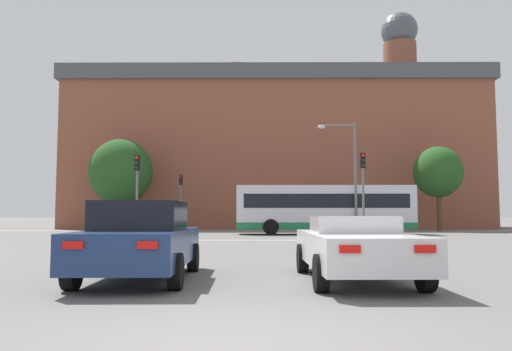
{
  "coord_description": "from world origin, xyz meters",
  "views": [
    {
      "loc": [
        0.26,
        -5.14,
        1.3
      ],
      "look_at": [
        0.09,
        24.47,
        3.61
      ],
      "focal_mm": 35.0,
      "sensor_mm": 36.0,
      "label": 1
    }
  ],
  "objects_px": {
    "car_saloon_left": "(141,240)",
    "traffic_light_near_left": "(137,183)",
    "traffic_light_far_left": "(181,193)",
    "bus_crossing_lead": "(324,208)",
    "traffic_light_near_right": "(363,181)",
    "street_lamp_junction": "(348,165)",
    "car_roadster_right": "(355,247)",
    "pedestrian_waiting": "(344,218)"
  },
  "relations": [
    {
      "from": "car_saloon_left",
      "to": "traffic_light_near_left",
      "type": "distance_m",
      "value": 16.58
    },
    {
      "from": "traffic_light_far_left",
      "to": "traffic_light_near_left",
      "type": "relative_size",
      "value": 1.0
    },
    {
      "from": "bus_crossing_lead",
      "to": "traffic_light_near_right",
      "type": "bearing_deg",
      "value": -169.75
    },
    {
      "from": "bus_crossing_lead",
      "to": "street_lamp_junction",
      "type": "xyz_separation_m",
      "value": [
        1.34,
        -1.56,
        2.67
      ]
    },
    {
      "from": "car_roadster_right",
      "to": "traffic_light_near_right",
      "type": "height_order",
      "value": "traffic_light_near_right"
    },
    {
      "from": "street_lamp_junction",
      "to": "pedestrian_waiting",
      "type": "distance_m",
      "value": 8.44
    },
    {
      "from": "traffic_light_far_left",
      "to": "pedestrian_waiting",
      "type": "xyz_separation_m",
      "value": [
        12.68,
        0.21,
        -1.9
      ]
    },
    {
      "from": "traffic_light_far_left",
      "to": "car_roadster_right",
      "type": "bearing_deg",
      "value": -74.51
    },
    {
      "from": "bus_crossing_lead",
      "to": "traffic_light_far_left",
      "type": "xyz_separation_m",
      "value": [
        -10.36,
        5.92,
        1.24
      ]
    },
    {
      "from": "car_saloon_left",
      "to": "street_lamp_junction",
      "type": "xyz_separation_m",
      "value": [
        7.98,
        21.14,
        3.58
      ]
    },
    {
      "from": "bus_crossing_lead",
      "to": "pedestrian_waiting",
      "type": "relative_size",
      "value": 6.51
    },
    {
      "from": "car_saloon_left",
      "to": "bus_crossing_lead",
      "type": "xyz_separation_m",
      "value": [
        6.64,
        22.7,
        0.91
      ]
    },
    {
      "from": "traffic_light_near_left",
      "to": "pedestrian_waiting",
      "type": "distance_m",
      "value": 18.4
    },
    {
      "from": "car_saloon_left",
      "to": "traffic_light_far_left",
      "type": "height_order",
      "value": "traffic_light_far_left"
    },
    {
      "from": "traffic_light_near_left",
      "to": "pedestrian_waiting",
      "type": "relative_size",
      "value": 2.5
    },
    {
      "from": "bus_crossing_lead",
      "to": "traffic_light_far_left",
      "type": "distance_m",
      "value": 12.0
    },
    {
      "from": "car_roadster_right",
      "to": "traffic_light_near_right",
      "type": "xyz_separation_m",
      "value": [
        3.59,
        16.24,
        2.36
      ]
    },
    {
      "from": "car_saloon_left",
      "to": "pedestrian_waiting",
      "type": "distance_m",
      "value": 30.2
    },
    {
      "from": "bus_crossing_lead",
      "to": "traffic_light_near_left",
      "type": "xyz_separation_m",
      "value": [
        -10.67,
        -6.76,
        1.25
      ]
    },
    {
      "from": "traffic_light_far_left",
      "to": "pedestrian_waiting",
      "type": "height_order",
      "value": "traffic_light_far_left"
    },
    {
      "from": "car_roadster_right",
      "to": "pedestrian_waiting",
      "type": "height_order",
      "value": "pedestrian_waiting"
    },
    {
      "from": "pedestrian_waiting",
      "to": "traffic_light_near_left",
      "type": "bearing_deg",
      "value": 131.9
    },
    {
      "from": "street_lamp_junction",
      "to": "pedestrian_waiting",
      "type": "bearing_deg",
      "value": 82.77
    },
    {
      "from": "traffic_light_near_right",
      "to": "traffic_light_far_left",
      "type": "bearing_deg",
      "value": 132.72
    },
    {
      "from": "bus_crossing_lead",
      "to": "traffic_light_near_left",
      "type": "distance_m",
      "value": 12.69
    },
    {
      "from": "car_saloon_left",
      "to": "street_lamp_junction",
      "type": "height_order",
      "value": "street_lamp_junction"
    },
    {
      "from": "bus_crossing_lead",
      "to": "street_lamp_junction",
      "type": "distance_m",
      "value": 3.37
    },
    {
      "from": "pedestrian_waiting",
      "to": "street_lamp_junction",
      "type": "bearing_deg",
      "value": 169.86
    },
    {
      "from": "car_roadster_right",
      "to": "pedestrian_waiting",
      "type": "bearing_deg",
      "value": 79.55
    },
    {
      "from": "traffic_light_near_right",
      "to": "pedestrian_waiting",
      "type": "xyz_separation_m",
      "value": [
        1.13,
        12.73,
        -1.99
      ]
    },
    {
      "from": "traffic_light_far_left",
      "to": "pedestrian_waiting",
      "type": "distance_m",
      "value": 12.82
    },
    {
      "from": "traffic_light_far_left",
      "to": "traffic_light_near_right",
      "type": "bearing_deg",
      "value": -47.28
    },
    {
      "from": "car_roadster_right",
      "to": "traffic_light_far_left",
      "type": "bearing_deg",
      "value": 104.28
    },
    {
      "from": "car_roadster_right",
      "to": "traffic_light_near_left",
      "type": "relative_size",
      "value": 1.06
    },
    {
      "from": "traffic_light_near_right",
      "to": "traffic_light_near_left",
      "type": "relative_size",
      "value": 1.03
    },
    {
      "from": "car_saloon_left",
      "to": "car_roadster_right",
      "type": "distance_m",
      "value": 4.25
    },
    {
      "from": "car_saloon_left",
      "to": "bus_crossing_lead",
      "type": "distance_m",
      "value": 23.67
    },
    {
      "from": "bus_crossing_lead",
      "to": "traffic_light_far_left",
      "type": "height_order",
      "value": "traffic_light_far_left"
    },
    {
      "from": "street_lamp_junction",
      "to": "bus_crossing_lead",
      "type": "bearing_deg",
      "value": 130.7
    },
    {
      "from": "traffic_light_near_right",
      "to": "bus_crossing_lead",
      "type": "bearing_deg",
      "value": 100.25
    },
    {
      "from": "car_roadster_right",
      "to": "street_lamp_junction",
      "type": "distance_m",
      "value": 21.91
    },
    {
      "from": "traffic_light_near_left",
      "to": "pedestrian_waiting",
      "type": "height_order",
      "value": "traffic_light_near_left"
    }
  ]
}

